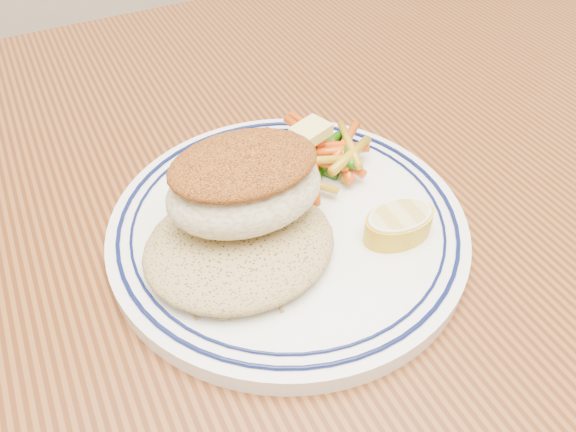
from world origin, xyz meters
The scene contains 7 objects.
dining_table centered at (0.00, 0.00, 0.65)m, with size 1.50×0.90×0.75m.
plate centered at (-0.02, 0.02, 0.76)m, with size 0.27×0.27×0.02m.
rice_pilaf centered at (-0.06, 0.00, 0.78)m, with size 0.13×0.12×0.03m, color #9D844E.
fish_fillet centered at (-0.05, 0.02, 0.81)m, with size 0.11×0.08×0.05m.
vegetable_pile centered at (0.03, 0.06, 0.78)m, with size 0.11×0.11×0.03m.
butter_pat centered at (0.03, 0.07, 0.80)m, with size 0.03×0.02×0.01m, color #EADF72.
lemon_wedge centered at (0.05, -0.03, 0.78)m, with size 0.05×0.05×0.02m.
Camera 1 is at (-0.15, -0.25, 1.06)m, focal length 35.00 mm.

